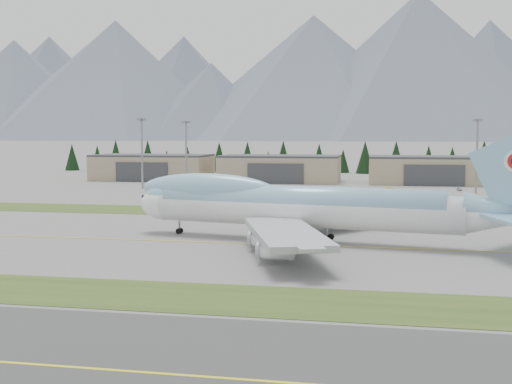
% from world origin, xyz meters
% --- Properties ---
extents(ground, '(7000.00, 7000.00, 0.00)m').
position_xyz_m(ground, '(0.00, 0.00, 0.00)').
color(ground, slate).
rests_on(ground, ground).
extents(grass_strip_near, '(400.00, 14.00, 0.08)m').
position_xyz_m(grass_strip_near, '(0.00, -38.00, 0.00)').
color(grass_strip_near, '#334E1B').
rests_on(grass_strip_near, ground).
extents(grass_strip_far, '(400.00, 18.00, 0.08)m').
position_xyz_m(grass_strip_far, '(0.00, 45.00, 0.00)').
color(grass_strip_far, '#334E1B').
rests_on(grass_strip_far, ground).
extents(asphalt_taxiway, '(400.00, 32.00, 0.04)m').
position_xyz_m(asphalt_taxiway, '(0.00, -62.00, 0.00)').
color(asphalt_taxiway, '#323232').
rests_on(asphalt_taxiway, ground).
extents(taxiway_line_main, '(400.00, 0.40, 0.02)m').
position_xyz_m(taxiway_line_main, '(0.00, 0.00, 0.00)').
color(taxiway_line_main, yellow).
rests_on(taxiway_line_main, ground).
extents(taxiway_line_near, '(400.00, 0.40, 0.02)m').
position_xyz_m(taxiway_line_near, '(0.00, -62.00, 0.00)').
color(taxiway_line_near, yellow).
rests_on(taxiway_line_near, ground).
extents(boeing_747_freighter, '(74.61, 63.19, 19.56)m').
position_xyz_m(boeing_747_freighter, '(10.38, 4.67, 6.45)').
color(boeing_747_freighter, white).
rests_on(boeing_747_freighter, ground).
extents(hangar_left, '(48.00, 26.60, 10.80)m').
position_xyz_m(hangar_left, '(-70.00, 149.90, 5.39)').
color(hangar_left, tan).
rests_on(hangar_left, ground).
extents(hangar_center, '(48.00, 26.60, 10.80)m').
position_xyz_m(hangar_center, '(-15.00, 149.90, 5.39)').
color(hangar_center, tan).
rests_on(hangar_center, ground).
extents(hangar_right, '(48.00, 26.60, 10.80)m').
position_xyz_m(hangar_right, '(45.00, 149.90, 5.39)').
color(hangar_right, tan).
rests_on(hangar_right, ground).
extents(floodlight_masts, '(143.13, 8.05, 24.98)m').
position_xyz_m(floodlight_masts, '(8.68, 108.67, 16.83)').
color(floodlight_masts, gray).
rests_on(floodlight_masts, ground).
extents(service_vehicle_a, '(2.83, 4.11, 1.30)m').
position_xyz_m(service_vehicle_a, '(-30.63, 132.70, 0.00)').
color(service_vehicle_a, silver).
rests_on(service_vehicle_a, ground).
extents(service_vehicle_b, '(3.70, 1.60, 1.19)m').
position_xyz_m(service_vehicle_b, '(28.21, 117.23, 0.00)').
color(service_vehicle_b, yellow).
rests_on(service_vehicle_b, ground).
extents(service_vehicle_c, '(1.56, 3.83, 1.11)m').
position_xyz_m(service_vehicle_c, '(51.96, 118.39, 0.00)').
color(service_vehicle_c, '#9B9B9F').
rests_on(service_vehicle_c, ground).
extents(conifer_belt, '(276.80, 14.47, 16.58)m').
position_xyz_m(conifer_belt, '(-6.19, 211.28, 7.43)').
color(conifer_belt, black).
rests_on(conifer_belt, ground).
extents(mountain_ridge_front, '(4271.80, 1143.25, 499.16)m').
position_xyz_m(mountain_ridge_front, '(-1.64, 2153.57, 222.04)').
color(mountain_ridge_front, '#4B5364').
rests_on(mountain_ridge_front, ground).
extents(mountain_ridge_rear, '(4474.83, 1041.95, 520.97)m').
position_xyz_m(mountain_ridge_rear, '(133.62, 2900.00, 257.31)').
color(mountain_ridge_rear, '#4B5364').
rests_on(mountain_ridge_rear, ground).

